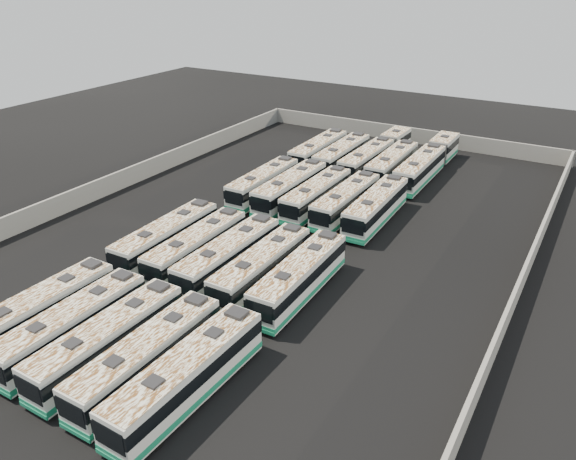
# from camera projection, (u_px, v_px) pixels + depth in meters

# --- Properties ---
(ground) EXTENTS (140.00, 140.00, 0.00)m
(ground) POSITION_uv_depth(u_px,v_px,m) (278.00, 235.00, 54.86)
(ground) COLOR black
(ground) RESTS_ON ground
(perimeter_wall) EXTENTS (45.20, 73.20, 2.20)m
(perimeter_wall) POSITION_uv_depth(u_px,v_px,m) (278.00, 225.00, 54.38)
(perimeter_wall) COLOR gray
(perimeter_wall) RESTS_ON ground
(bus_front_far_left) EXTENTS (2.69, 11.91, 3.35)m
(bus_front_far_left) POSITION_uv_depth(u_px,v_px,m) (40.00, 311.00, 39.90)
(bus_front_far_left) COLOR silver
(bus_front_far_left) RESTS_ON ground
(bus_front_left) EXTENTS (2.52, 11.81, 3.33)m
(bus_front_left) POSITION_uv_depth(u_px,v_px,m) (72.00, 326.00, 38.37)
(bus_front_left) COLOR silver
(bus_front_left) RESTS_ON ground
(bus_front_center) EXTENTS (2.66, 11.99, 3.37)m
(bus_front_center) POSITION_uv_depth(u_px,v_px,m) (108.00, 340.00, 36.85)
(bus_front_center) COLOR silver
(bus_front_center) RESTS_ON ground
(bus_front_right) EXTENTS (2.55, 11.94, 3.36)m
(bus_front_right) POSITION_uv_depth(u_px,v_px,m) (148.00, 357.00, 35.31)
(bus_front_right) COLOR silver
(bus_front_right) RESTS_ON ground
(bus_front_far_right) EXTENTS (2.84, 12.27, 3.45)m
(bus_front_far_right) POSITION_uv_depth(u_px,v_px,m) (187.00, 376.00, 33.67)
(bus_front_far_right) COLOR silver
(bus_front_far_right) RESTS_ON ground
(bus_midfront_far_left) EXTENTS (2.81, 12.11, 3.40)m
(bus_midfront_far_left) POSITION_uv_depth(u_px,v_px,m) (167.00, 238.00, 50.43)
(bus_midfront_far_left) COLOR silver
(bus_midfront_far_left) RESTS_ON ground
(bus_midfront_left) EXTENTS (2.72, 11.87, 3.33)m
(bus_midfront_left) POSITION_uv_depth(u_px,v_px,m) (197.00, 247.00, 48.86)
(bus_midfront_left) COLOR silver
(bus_midfront_left) RESTS_ON ground
(bus_midfront_center) EXTENTS (2.63, 12.15, 3.42)m
(bus_midfront_center) POSITION_uv_depth(u_px,v_px,m) (229.00, 256.00, 47.22)
(bus_midfront_center) COLOR silver
(bus_midfront_center) RESTS_ON ground
(bus_midfront_right) EXTENTS (2.55, 11.88, 3.34)m
(bus_midfront_right) POSITION_uv_depth(u_px,v_px,m) (262.00, 267.00, 45.66)
(bus_midfront_right) COLOR silver
(bus_midfront_right) RESTS_ON ground
(bus_midfront_far_right) EXTENTS (2.84, 12.15, 3.41)m
(bus_midfront_far_right) POSITION_uv_depth(u_px,v_px,m) (299.00, 277.00, 44.14)
(bus_midfront_far_right) COLOR silver
(bus_midfront_far_right) RESTS_ON ground
(bus_midback_far_left) EXTENTS (2.66, 11.79, 3.31)m
(bus_midback_far_left) POSITION_uv_depth(u_px,v_px,m) (263.00, 183.00, 62.83)
(bus_midback_far_left) COLOR silver
(bus_midback_far_left) RESTS_ON ground
(bus_midback_left) EXTENTS (2.64, 12.26, 3.45)m
(bus_midback_left) POSITION_uv_depth(u_px,v_px,m) (290.00, 188.00, 61.22)
(bus_midback_left) COLOR silver
(bus_midback_left) RESTS_ON ground
(bus_midback_center) EXTENTS (2.51, 11.82, 3.33)m
(bus_midback_center) POSITION_uv_depth(u_px,v_px,m) (316.00, 195.00, 59.66)
(bus_midback_center) COLOR silver
(bus_midback_center) RESTS_ON ground
(bus_midback_right) EXTENTS (2.61, 11.80, 3.32)m
(bus_midback_right) POSITION_uv_depth(u_px,v_px,m) (346.00, 201.00, 58.16)
(bus_midback_right) COLOR silver
(bus_midback_right) RESTS_ON ground
(bus_midback_far_right) EXTENTS (2.87, 12.17, 3.41)m
(bus_midback_far_right) POSITION_uv_depth(u_px,v_px,m) (376.00, 207.00, 56.65)
(bus_midback_far_right) COLOR silver
(bus_midback_far_right) RESTS_ON ground
(bus_back_far_left) EXTENTS (2.73, 12.18, 3.42)m
(bus_back_far_left) POSITION_uv_depth(u_px,v_px,m) (318.00, 151.00, 73.15)
(bus_back_far_left) COLOR silver
(bus_back_far_left) RESTS_ON ground
(bus_back_left) EXTENTS (2.71, 12.16, 3.42)m
(bus_back_left) POSITION_uv_depth(u_px,v_px,m) (342.00, 155.00, 71.58)
(bus_back_left) COLOR silver
(bus_back_left) RESTS_ON ground
(bus_back_center) EXTENTS (2.77, 18.42, 3.34)m
(bus_back_center) POSITION_uv_depth(u_px,v_px,m) (377.00, 154.00, 72.40)
(bus_back_center) COLOR silver
(bus_back_center) RESTS_ON ground
(bus_back_right) EXTENTS (2.74, 12.15, 3.41)m
(bus_back_right) POSITION_uv_depth(u_px,v_px,m) (392.00, 164.00, 68.42)
(bus_back_right) COLOR silver
(bus_back_right) RESTS_ON ground
(bus_back_far_right) EXTENTS (2.75, 19.05, 3.45)m
(bus_back_far_right) POSITION_uv_depth(u_px,v_px,m) (428.00, 161.00, 69.41)
(bus_back_far_right) COLOR silver
(bus_back_far_right) RESTS_ON ground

